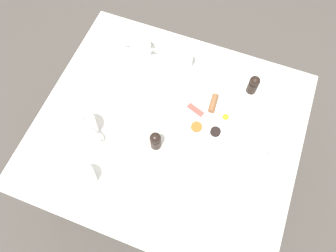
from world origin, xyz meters
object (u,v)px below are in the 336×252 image
object	(u,v)px
pepper_grinder	(253,84)
spoon_for_tea	(163,190)
teapot_near	(140,47)
salt_grinder	(156,140)
breakfast_plate	(210,118)
knife_by_plate	(151,112)
water_glass_short	(185,60)
teapot_far	(86,126)
fork_by_plate	(44,165)
teacup_with_saucer_left	(274,162)
water_glass_tall	(86,177)

from	to	relation	value
pepper_grinder	spoon_for_tea	size ratio (longest dim) A/B	0.63
teapot_near	salt_grinder	xyz separation A→B (m)	(0.43, 0.25, 0.00)
breakfast_plate	knife_by_plate	world-z (taller)	breakfast_plate
water_glass_short	teapot_far	bearing A→B (deg)	-29.90
teapot_far	pepper_grinder	world-z (taller)	teapot_far
water_glass_short	fork_by_plate	xyz separation A→B (m)	(0.70, -0.38, -0.04)
salt_grinder	spoon_for_tea	bearing A→B (deg)	29.96
teapot_near	knife_by_plate	xyz separation A→B (m)	(0.29, 0.17, -0.05)
water_glass_short	salt_grinder	bearing A→B (deg)	3.51
teacup_with_saucer_left	spoon_for_tea	world-z (taller)	teacup_with_saucer_left
breakfast_plate	spoon_for_tea	world-z (taller)	breakfast_plate
water_glass_tall	water_glass_short	distance (m)	0.71
water_glass_short	knife_by_plate	size ratio (longest dim) A/B	0.48
breakfast_plate	fork_by_plate	size ratio (longest dim) A/B	1.87
breakfast_plate	pepper_grinder	distance (m)	0.26
teapot_near	fork_by_plate	distance (m)	0.71
salt_grinder	knife_by_plate	xyz separation A→B (m)	(-0.14, -0.08, -0.05)
breakfast_plate	water_glass_tall	bearing A→B (deg)	-40.85
salt_grinder	teapot_far	bearing A→B (deg)	-81.58
breakfast_plate	pepper_grinder	size ratio (longest dim) A/B	2.65
teapot_far	water_glass_short	world-z (taller)	teapot_far
salt_grinder	spoon_for_tea	distance (m)	0.21
breakfast_plate	pepper_grinder	bearing A→B (deg)	147.34
salt_grinder	spoon_for_tea	size ratio (longest dim) A/B	0.63
teacup_with_saucer_left	water_glass_short	bearing A→B (deg)	-123.46
pepper_grinder	teapot_near	bearing A→B (deg)	-90.94
teapot_far	spoon_for_tea	world-z (taller)	teapot_far
breakfast_plate	water_glass_short	bearing A→B (deg)	-138.92
breakfast_plate	spoon_for_tea	xyz separation A→B (m)	(0.38, -0.08, -0.01)
breakfast_plate	teapot_far	distance (m)	0.55
pepper_grinder	teacup_with_saucer_left	bearing A→B (deg)	29.26
salt_grinder	knife_by_plate	world-z (taller)	salt_grinder
breakfast_plate	pepper_grinder	xyz separation A→B (m)	(-0.21, 0.14, 0.05)
teacup_with_saucer_left	salt_grinder	size ratio (longest dim) A/B	1.28
breakfast_plate	water_glass_tall	xyz separation A→B (m)	(0.45, -0.39, 0.03)
fork_by_plate	knife_by_plate	bearing A→B (deg)	140.74
pepper_grinder	fork_by_plate	bearing A→B (deg)	-47.11
knife_by_plate	water_glass_short	bearing A→B (deg)	169.41
water_glass_tall	fork_by_plate	size ratio (longest dim) A/B	0.53
water_glass_short	spoon_for_tea	distance (m)	0.63
teapot_far	water_glass_short	xyz separation A→B (m)	(-0.49, 0.28, -0.01)
spoon_for_tea	pepper_grinder	bearing A→B (deg)	159.91
spoon_for_tea	teacup_with_saucer_left	bearing A→B (deg)	124.19
pepper_grinder	salt_grinder	distance (m)	0.53
teapot_near	knife_by_plate	bearing A→B (deg)	-65.61
water_glass_tall	water_glass_short	bearing A→B (deg)	165.24
teapot_near	salt_grinder	size ratio (longest dim) A/B	1.83
water_glass_short	water_glass_tall	bearing A→B (deg)	-14.76
teapot_far	teacup_with_saucer_left	xyz separation A→B (m)	(-0.14, 0.81, -0.03)
teapot_far	teacup_with_saucer_left	bearing A→B (deg)	-149.32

